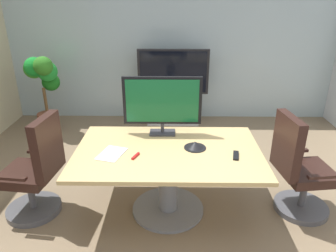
{
  "coord_description": "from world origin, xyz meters",
  "views": [
    {
      "loc": [
        0.0,
        -2.63,
        2.15
      ],
      "look_at": [
        -0.04,
        0.36,
        0.87
      ],
      "focal_mm": 33.35,
      "sensor_mm": 36.0,
      "label": 1
    }
  ],
  "objects_px": {
    "conference_table": "(168,166)",
    "office_chair_right": "(298,174)",
    "office_chair_left": "(36,175)",
    "potted_plant": "(43,81)",
    "tv_monitor": "(162,102)",
    "wall_display_unit": "(173,99)",
    "conference_phone": "(195,145)",
    "remote_control": "(236,155)"
  },
  "relations": [
    {
      "from": "tv_monitor",
      "to": "remote_control",
      "type": "relative_size",
      "value": 4.94
    },
    {
      "from": "wall_display_unit",
      "to": "remote_control",
      "type": "relative_size",
      "value": 7.71
    },
    {
      "from": "wall_display_unit",
      "to": "potted_plant",
      "type": "relative_size",
      "value": 1.02
    },
    {
      "from": "conference_table",
      "to": "conference_phone",
      "type": "distance_m",
      "value": 0.35
    },
    {
      "from": "wall_display_unit",
      "to": "conference_phone",
      "type": "xyz_separation_m",
      "value": [
        0.22,
        -2.42,
        0.31
      ]
    },
    {
      "from": "office_chair_right",
      "to": "wall_display_unit",
      "type": "bearing_deg",
      "value": 20.4
    },
    {
      "from": "office_chair_left",
      "to": "office_chair_right",
      "type": "relative_size",
      "value": 1.0
    },
    {
      "from": "office_chair_left",
      "to": "potted_plant",
      "type": "relative_size",
      "value": 0.85
    },
    {
      "from": "conference_table",
      "to": "office_chair_right",
      "type": "height_order",
      "value": "office_chair_right"
    },
    {
      "from": "office_chair_left",
      "to": "office_chair_right",
      "type": "bearing_deg",
      "value": 97.96
    },
    {
      "from": "office_chair_left",
      "to": "office_chair_right",
      "type": "height_order",
      "value": "same"
    },
    {
      "from": "conference_table",
      "to": "remote_control",
      "type": "height_order",
      "value": "remote_control"
    },
    {
      "from": "potted_plant",
      "to": "conference_table",
      "type": "bearing_deg",
      "value": -46.07
    },
    {
      "from": "office_chair_right",
      "to": "tv_monitor",
      "type": "distance_m",
      "value": 1.58
    },
    {
      "from": "tv_monitor",
      "to": "wall_display_unit",
      "type": "xyz_separation_m",
      "value": [
        0.12,
        2.06,
        -0.64
      ]
    },
    {
      "from": "conference_table",
      "to": "conference_phone",
      "type": "bearing_deg",
      "value": 9.35
    },
    {
      "from": "office_chair_left",
      "to": "wall_display_unit",
      "type": "bearing_deg",
      "value": 157.69
    },
    {
      "from": "conference_table",
      "to": "office_chair_left",
      "type": "relative_size",
      "value": 1.68
    },
    {
      "from": "office_chair_right",
      "to": "remote_control",
      "type": "relative_size",
      "value": 6.41
    },
    {
      "from": "wall_display_unit",
      "to": "potted_plant",
      "type": "xyz_separation_m",
      "value": [
        -2.09,
        -0.35,
        0.41
      ]
    },
    {
      "from": "wall_display_unit",
      "to": "conference_phone",
      "type": "relative_size",
      "value": 5.95
    },
    {
      "from": "wall_display_unit",
      "to": "remote_control",
      "type": "bearing_deg",
      "value": -77.1
    },
    {
      "from": "tv_monitor",
      "to": "office_chair_right",
      "type": "bearing_deg",
      "value": -15.73
    },
    {
      "from": "conference_table",
      "to": "tv_monitor",
      "type": "distance_m",
      "value": 0.68
    },
    {
      "from": "conference_table",
      "to": "wall_display_unit",
      "type": "bearing_deg",
      "value": 88.73
    },
    {
      "from": "conference_table",
      "to": "office_chair_right",
      "type": "distance_m",
      "value": 1.34
    },
    {
      "from": "office_chair_left",
      "to": "wall_display_unit",
      "type": "distance_m",
      "value": 2.88
    },
    {
      "from": "office_chair_left",
      "to": "tv_monitor",
      "type": "bearing_deg",
      "value": 116.51
    },
    {
      "from": "office_chair_right",
      "to": "tv_monitor",
      "type": "xyz_separation_m",
      "value": [
        -1.4,
        0.39,
        0.63
      ]
    },
    {
      "from": "office_chair_right",
      "to": "potted_plant",
      "type": "xyz_separation_m",
      "value": [
        -3.37,
        2.1,
        0.4
      ]
    },
    {
      "from": "conference_table",
      "to": "office_chair_right",
      "type": "relative_size",
      "value": 1.68
    },
    {
      "from": "tv_monitor",
      "to": "potted_plant",
      "type": "bearing_deg",
      "value": 139.06
    },
    {
      "from": "potted_plant",
      "to": "office_chair_right",
      "type": "bearing_deg",
      "value": -31.96
    },
    {
      "from": "conference_phone",
      "to": "potted_plant",
      "type": "bearing_deg",
      "value": 138.11
    },
    {
      "from": "office_chair_right",
      "to": "wall_display_unit",
      "type": "xyz_separation_m",
      "value": [
        -1.28,
        2.45,
        -0.01
      ]
    },
    {
      "from": "office_chair_left",
      "to": "tv_monitor",
      "type": "height_order",
      "value": "tv_monitor"
    },
    {
      "from": "remote_control",
      "to": "wall_display_unit",
      "type": "bearing_deg",
      "value": 114.27
    },
    {
      "from": "office_chair_right",
      "to": "tv_monitor",
      "type": "relative_size",
      "value": 1.3
    },
    {
      "from": "tv_monitor",
      "to": "wall_display_unit",
      "type": "distance_m",
      "value": 2.16
    },
    {
      "from": "office_chair_right",
      "to": "conference_phone",
      "type": "distance_m",
      "value": 1.11
    },
    {
      "from": "wall_display_unit",
      "to": "potted_plant",
      "type": "height_order",
      "value": "wall_display_unit"
    },
    {
      "from": "office_chair_right",
      "to": "remote_control",
      "type": "xyz_separation_m",
      "value": [
        -0.69,
        -0.13,
        0.28
      ]
    }
  ]
}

